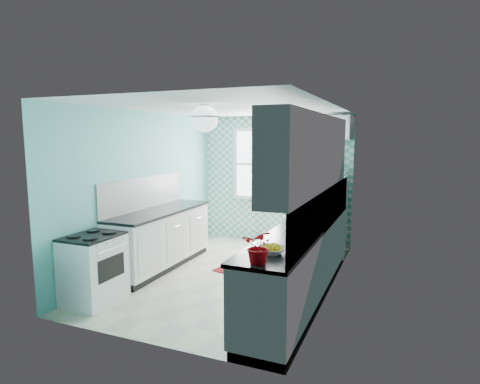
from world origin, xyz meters
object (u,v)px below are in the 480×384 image
at_px(potted_plant, 260,246).
at_px(microwave, 328,164).
at_px(stove, 94,268).
at_px(sink, 316,216).
at_px(fridge, 327,212).
at_px(fruit_bowl, 271,250).
at_px(ceiling_light, 205,118).

relative_size(potted_plant, microwave, 0.70).
xyz_separation_m(potted_plant, microwave, (-0.09, 3.85, 0.51)).
relative_size(stove, sink, 1.60).
height_order(fridge, fruit_bowl, fridge).
bearing_deg(potted_plant, fridge, 91.34).
bearing_deg(ceiling_light, microwave, 66.74).
bearing_deg(fridge, fruit_bowl, -92.25).
height_order(fridge, sink, fridge).
bearing_deg(microwave, ceiling_light, 63.37).
bearing_deg(ceiling_light, stove, -147.08).
height_order(ceiling_light, stove, ceiling_light).
bearing_deg(sink, potted_plant, -89.21).
height_order(stove, microwave, microwave).
bearing_deg(fridge, ceiling_light, -116.99).
xyz_separation_m(sink, potted_plant, (-0.00, -2.46, 0.17)).
bearing_deg(stove, potted_plant, -8.66).
bearing_deg(fridge, microwave, 50.91).
relative_size(stove, microwave, 1.80).
bearing_deg(potted_plant, microwave, 91.34).
bearing_deg(ceiling_light, potted_plant, -46.57).
bearing_deg(ceiling_light, sink, 44.65).
distance_m(ceiling_light, potted_plant, 2.13).
height_order(stove, fruit_bowl, fruit_bowl).
bearing_deg(ceiling_light, fridge, 66.74).
distance_m(sink, fruit_bowl, 2.11).
height_order(fridge, stove, fridge).
bearing_deg(microwave, fruit_bowl, 88.10).
xyz_separation_m(stove, potted_plant, (2.40, -0.49, 0.66)).
bearing_deg(fruit_bowl, fridge, 91.48).
bearing_deg(potted_plant, stove, 168.42).
xyz_separation_m(ceiling_light, stove, (-1.20, -0.78, -1.87)).
relative_size(ceiling_light, microwave, 0.74).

